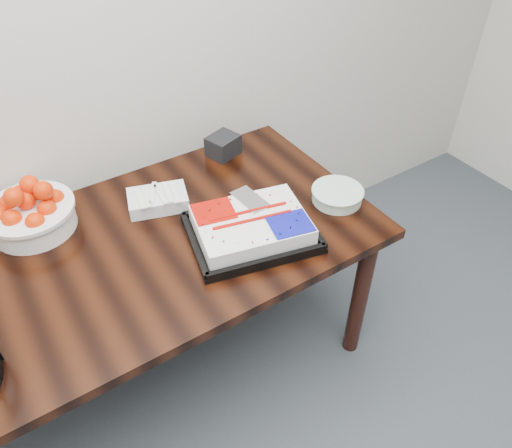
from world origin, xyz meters
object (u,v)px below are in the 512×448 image
cake_tray (251,227)px  napkin_box (223,146)px  tangerine_bowl (29,209)px  table (132,269)px  plate_stack (337,195)px

cake_tray → napkin_box: 0.55m
cake_tray → tangerine_bowl: bearing=143.6°
table → cake_tray: size_ratio=3.52×
cake_tray → plate_stack: (0.39, -0.01, -0.02)m
tangerine_bowl → cake_tray: bearing=-36.4°
plate_stack → napkin_box: bearing=111.7°
cake_tray → napkin_box: size_ratio=4.03×
cake_tray → tangerine_bowl: (-0.64, 0.47, 0.05)m
tangerine_bowl → napkin_box: bearing=3.0°
table → plate_stack: plate_stack is taller
table → tangerine_bowl: bearing=127.6°
plate_stack → cake_tray: bearing=178.9°
table → cake_tray: cake_tray is taller
table → plate_stack: 0.83m
table → plate_stack: bearing=-12.3°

